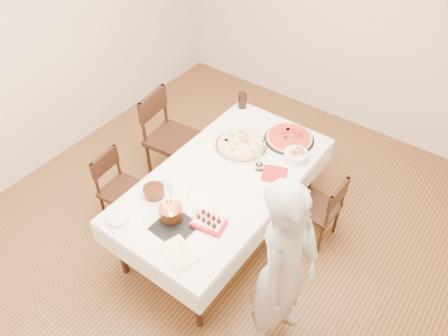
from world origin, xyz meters
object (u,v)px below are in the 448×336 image
Objects in this scene: chair_right_savory at (317,208)px; pizza_pepperoni at (289,138)px; birthday_cake at (171,209)px; strawberry_box at (209,222)px; chair_left_savory at (173,139)px; dining_table at (224,205)px; person at (284,272)px; layer_cake at (154,192)px; cola_glass at (242,101)px; pasta_bowl at (296,155)px; pizza_white at (241,144)px; chair_left_dessert at (124,191)px; taper_candle at (260,156)px.

chair_right_savory is 1.60× the size of pizza_pepperoni.
strawberry_box is (0.30, 0.12, -0.06)m from birthday_cake.
dining_table is at bearing 153.55° from chair_left_savory.
dining_table is 1.00m from chair_left_savory.
person reaches higher than chair_left_savory.
birthday_cake is (0.28, -0.10, 0.05)m from layer_cake.
cola_glass is 1.53m from layer_cake.
pasta_bowl reaches higher than pizza_pepperoni.
birthday_cake is at bearing -87.13° from pizza_white.
chair_left_savory is at bearing -92.06° from chair_left_dessert.
pizza_pepperoni is 1.47m from birthday_cake.
dining_table is 8.10× the size of strawberry_box.
chair_right_savory is 2.37× the size of taper_candle.
taper_candle is at bearing 56.20° from layer_cake.
person is 8.93× the size of birthday_cake.
person is at bearing -5.92° from strawberry_box.
chair_left_dessert is 1.18m from strawberry_box.
chair_left_savory is 2.02× the size of pizza_white.
chair_left_savory is (-0.93, 0.34, 0.14)m from dining_table.
pizza_white is (-0.12, 0.44, 0.40)m from dining_table.
chair_right_savory is at bearing 21.10° from taper_candle.
pizza_pepperoni is at bearing 151.13° from chair_right_savory.
taper_candle is at bearing 92.26° from strawberry_box.
chair_left_savory is 0.81m from chair_left_dessert.
taper_candle is at bearing 53.58° from dining_table.
chair_right_savory is 1.19m from person.
taper_candle reaches higher than chair_left_savory.
cola_glass is 1.67m from birthday_cake.
strawberry_box is at bearing 2.38° from layer_cake.
layer_cake reaches higher than pizza_pepperoni.
chair_right_savory is 3.43× the size of layer_cake.
pizza_white is 0.48m from pizza_pepperoni.
chair_left_dessert is 1.40m from taper_candle.
chair_left_savory is (-1.67, -0.14, 0.12)m from chair_right_savory.
dining_table is at bearing 113.96° from strawberry_box.
pasta_bowl is (-0.35, 0.11, 0.40)m from chair_right_savory.
chair_left_savory is 0.60× the size of person.
pizza_white is 1.92× the size of strawberry_box.
chair_right_savory is 1.45m from birthday_cake.
pizza_white is 1.53× the size of taper_candle.
pasta_bowl is at bearing 56.32° from dining_table.
taper_candle is (-0.54, -0.21, 0.52)m from chair_right_savory.
taper_candle is 0.80m from strawberry_box.
birthday_cake reaches higher than pasta_bowl.
person is 10.04× the size of cola_glass.
birthday_cake reaches higher than chair_right_savory.
taper_candle is at bearing -151.45° from chair_left_dessert.
chair_left_savory reaches higher than cola_glass.
chair_right_savory is at bearing -22.27° from cola_glass.
pasta_bowl reaches higher than chair_right_savory.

